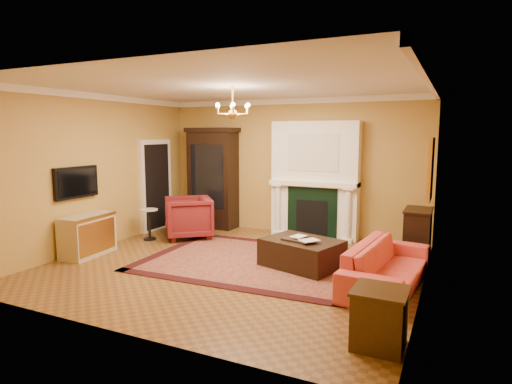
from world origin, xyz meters
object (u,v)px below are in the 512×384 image
Objects in this scene: pedestal_table at (149,222)px; commode at (88,235)px; console_table at (417,234)px; wingback_armchair at (188,215)px; china_cabinet at (213,180)px; coral_sofa at (388,258)px; leather_ottoman at (302,253)px; end_table at (379,320)px.

commode is at bearing -100.67° from pedestal_table.
commode is 1.19× the size of console_table.
china_cabinet is at bearing 143.75° from wingback_armchair.
china_cabinet reaches higher than coral_sofa.
wingback_armchair is 4.63m from console_table.
china_cabinet is at bearing 161.55° from leather_ottoman.
console_table is (4.67, -0.62, -0.71)m from china_cabinet.
end_table is at bearing -41.65° from china_cabinet.
pedestal_table is 3.57m from leather_ottoman.
coral_sofa is 1.89m from end_table.
china_cabinet is 3.78× the size of end_table.
wingback_armchair is 0.80× the size of leather_ottoman.
coral_sofa is 2.56× the size of console_table.
console_table reaches higher than pedestal_table.
china_cabinet is 2.65× the size of console_table.
wingback_armchair is 1.48× the size of pedestal_table.
end_table is at bearing -37.29° from leather_ottoman.
commode is 5.29m from coral_sofa.
pedestal_table is at bearing -91.14° from wingback_armchair.
commode is 1.69× the size of end_table.
leather_ottoman is at bearing 81.60° from coral_sofa.
pedestal_table is at bearing -168.98° from console_table.
wingback_armchair is 0.96× the size of commode.
coral_sofa reaches higher than leather_ottoman.
wingback_armchair is 0.45× the size of coral_sofa.
commode is 6.04m from console_table.
coral_sofa is (4.41, -2.43, -0.71)m from china_cabinet.
china_cabinet reaches higher than leather_ottoman.
china_cabinet reaches higher than end_table.
leather_ottoman is (-1.44, 0.36, -0.18)m from coral_sofa.
coral_sofa is at bearing 2.46° from leather_ottoman.
console_table is at bearing 11.40° from pedestal_table.
commode is (-0.84, -3.09, -0.76)m from china_cabinet.
end_table is at bearing 15.52° from wingback_armchair.
console_table is at bearing -2.54° from coral_sofa.
leather_ottoman is at bearing -6.40° from pedestal_table.
pedestal_table is 1.10× the size of end_table.
end_table is at bearing -17.37° from commode.
china_cabinet is 2.32× the size of wingback_armchair.
coral_sofa is at bearing -8.63° from pedestal_table.
wingback_armchair reaches higher than end_table.
china_cabinet is 1.33m from wingback_armchair.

